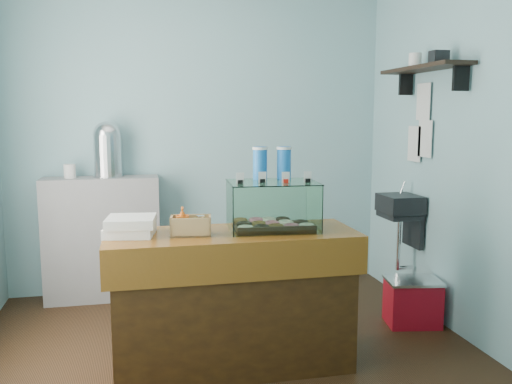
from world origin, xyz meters
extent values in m
plane|color=black|center=(0.00, 0.00, 0.00)|extent=(3.50, 3.50, 0.00)
cube|color=#7DAFB7|center=(0.00, 1.50, 1.40)|extent=(3.50, 0.04, 2.80)
cube|color=#7DAFB7|center=(0.00, -1.50, 1.40)|extent=(3.50, 0.04, 2.80)
cube|color=#7DAFB7|center=(1.75, 0.00, 1.40)|extent=(0.04, 3.00, 2.80)
cube|color=black|center=(1.58, 0.55, 0.90)|extent=(0.30, 0.35, 0.15)
cube|color=black|center=(1.71, 0.55, 0.70)|extent=(0.04, 0.30, 0.35)
cylinder|color=silver|center=(1.65, 0.65, 1.02)|extent=(0.02, 0.02, 0.12)
cylinder|color=silver|center=(1.58, 0.55, 0.55)|extent=(0.04, 0.04, 0.45)
cube|color=black|center=(1.60, 0.30, 2.00)|extent=(0.25, 1.00, 0.03)
cube|color=black|center=(1.67, -0.10, 1.90)|extent=(0.12, 0.03, 0.18)
cube|color=black|center=(1.67, 0.70, 1.90)|extent=(0.12, 0.03, 0.18)
cube|color=silver|center=(1.73, 0.45, 1.45)|extent=(0.01, 0.21, 0.30)
cube|color=silver|center=(1.73, 0.62, 1.40)|extent=(0.01, 0.21, 0.30)
cube|color=silver|center=(1.73, 0.50, 1.75)|extent=(0.01, 0.21, 0.30)
cube|color=#43250C|center=(0.00, -0.25, 0.42)|extent=(1.50, 0.56, 0.84)
cube|color=#472409|center=(0.00, -0.25, 0.87)|extent=(1.60, 0.60, 0.06)
cube|color=#472409|center=(0.00, -0.53, 0.75)|extent=(1.60, 0.04, 0.18)
cube|color=gray|center=(-0.90, 1.32, 0.55)|extent=(1.00, 0.32, 1.10)
cube|color=#371B10|center=(0.28, -0.20, 0.91)|extent=(0.53, 0.39, 0.02)
torus|color=silver|center=(0.08, -0.31, 0.94)|extent=(0.10, 0.10, 0.03)
torus|color=black|center=(0.17, -0.32, 0.94)|extent=(0.10, 0.10, 0.03)
torus|color=brown|center=(0.27, -0.32, 0.94)|extent=(0.10, 0.10, 0.03)
torus|color=#D16287|center=(0.36, -0.33, 0.94)|extent=(0.10, 0.10, 0.03)
torus|color=silver|center=(0.46, -0.34, 0.94)|extent=(0.10, 0.10, 0.03)
torus|color=black|center=(0.08, -0.19, 0.94)|extent=(0.10, 0.10, 0.03)
torus|color=brown|center=(0.18, -0.20, 0.94)|extent=(0.10, 0.10, 0.03)
torus|color=#D16287|center=(0.28, -0.20, 0.94)|extent=(0.10, 0.10, 0.03)
torus|color=silver|center=(0.37, -0.21, 0.94)|extent=(0.10, 0.10, 0.03)
torus|color=black|center=(0.47, -0.22, 0.94)|extent=(0.10, 0.10, 0.03)
torus|color=brown|center=(0.09, -0.07, 0.94)|extent=(0.10, 0.10, 0.03)
torus|color=#D16287|center=(0.19, -0.08, 0.94)|extent=(0.10, 0.10, 0.03)
torus|color=silver|center=(0.28, -0.09, 0.94)|extent=(0.10, 0.10, 0.03)
torus|color=black|center=(0.38, -0.09, 0.94)|extent=(0.10, 0.10, 0.03)
cube|color=white|center=(0.26, -0.41, 1.05)|extent=(0.56, 0.04, 0.31)
cube|color=white|center=(0.29, 0.00, 1.05)|extent=(0.56, 0.04, 0.31)
cube|color=white|center=(0.00, -0.19, 1.05)|extent=(0.03, 0.41, 0.31)
cube|color=white|center=(0.56, -0.22, 1.05)|extent=(0.03, 0.41, 0.31)
cube|color=white|center=(0.28, -0.20, 1.21)|extent=(0.60, 0.46, 0.01)
cube|color=silver|center=(0.05, -0.24, 1.25)|extent=(0.05, 0.01, 0.07)
cube|color=black|center=(0.05, -0.24, 1.22)|extent=(0.03, 0.02, 0.02)
cube|color=silver|center=(0.20, -0.25, 1.25)|extent=(0.05, 0.01, 0.07)
cube|color=black|center=(0.20, -0.25, 1.22)|extent=(0.03, 0.02, 0.02)
cube|color=silver|center=(0.35, -0.26, 1.25)|extent=(0.05, 0.01, 0.07)
cube|color=red|center=(0.35, -0.26, 1.22)|extent=(0.03, 0.02, 0.02)
cube|color=silver|center=(0.49, -0.27, 1.25)|extent=(0.05, 0.01, 0.07)
cube|color=black|center=(0.49, -0.27, 1.22)|extent=(0.03, 0.02, 0.02)
cylinder|color=blue|center=(0.22, -0.07, 1.32)|extent=(0.09, 0.09, 0.22)
cylinder|color=silver|center=(0.22, -0.07, 1.42)|extent=(0.10, 0.10, 0.02)
cylinder|color=blue|center=(0.39, -0.08, 1.32)|extent=(0.09, 0.09, 0.22)
cylinder|color=silver|center=(0.39, -0.08, 1.42)|extent=(0.10, 0.10, 0.02)
cube|color=tan|center=(-0.27, -0.28, 0.91)|extent=(0.27, 0.18, 0.01)
cube|color=tan|center=(-0.27, -0.34, 0.96)|extent=(0.25, 0.05, 0.12)
cube|color=tan|center=(-0.26, -0.21, 0.96)|extent=(0.25, 0.05, 0.12)
cube|color=tan|center=(-0.38, -0.26, 0.96)|extent=(0.03, 0.15, 0.12)
cube|color=tan|center=(-0.15, -0.29, 0.96)|extent=(0.03, 0.15, 0.12)
imported|color=#CE5913|center=(-0.32, -0.27, 1.00)|extent=(0.08, 0.09, 0.17)
cylinder|color=#447D22|center=(-0.21, -0.28, 0.96)|extent=(0.06, 0.06, 0.10)
cylinder|color=silver|center=(-0.21, -0.28, 1.02)|extent=(0.05, 0.05, 0.01)
cube|color=silver|center=(-0.64, -0.19, 0.93)|extent=(0.34, 0.34, 0.06)
cube|color=silver|center=(-0.63, -0.20, 0.99)|extent=(0.32, 0.32, 0.06)
cylinder|color=silver|center=(-0.83, 1.33, 1.10)|extent=(0.27, 0.27, 0.01)
cylinder|color=silver|center=(-0.83, 1.33, 1.29)|extent=(0.24, 0.24, 0.36)
sphere|color=silver|center=(-0.83, 1.33, 1.47)|extent=(0.24, 0.24, 0.24)
cube|color=#AD0D1D|center=(1.51, 0.15, 0.17)|extent=(0.44, 0.36, 0.35)
cube|color=silver|center=(1.51, 0.15, 0.36)|extent=(0.46, 0.39, 0.02)
camera|label=1|loc=(-0.58, -3.58, 1.64)|focal=38.00mm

